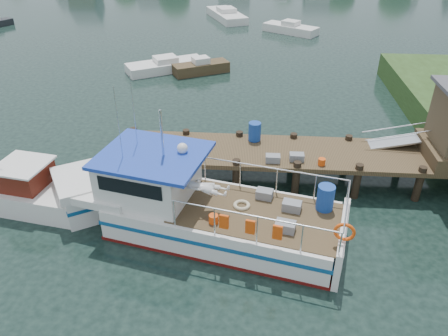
# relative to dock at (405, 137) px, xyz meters

# --- Properties ---
(ground_plane) EXTENTS (160.00, 160.00, 0.00)m
(ground_plane) POSITION_rel_dock_xyz_m (-6.51, -0.01, -2.24)
(ground_plane) COLOR black
(dock) EXTENTS (16.60, 3.00, 4.78)m
(dock) POSITION_rel_dock_xyz_m (0.00, 0.00, 0.00)
(dock) COLOR #483822
(dock) RESTS_ON ground
(lobster_boat) EXTENTS (11.70, 5.59, 5.65)m
(lobster_boat) POSITION_rel_dock_xyz_m (-8.71, -3.84, -1.22)
(lobster_boat) COLOR silver
(lobster_boat) RESTS_ON ground
(work_boat) EXTENTS (7.59, 3.32, 3.97)m
(work_boat) POSITION_rel_dock_xyz_m (-16.19, -2.68, -1.61)
(work_boat) COLOR silver
(work_boat) RESTS_ON ground
(moored_rowboat) EXTENTS (4.24, 3.15, 1.18)m
(moored_rowboat) POSITION_rel_dock_xyz_m (-10.43, 14.08, -1.80)
(moored_rowboat) COLOR #483822
(moored_rowboat) RESTS_ON ground
(moored_a) EXTENTS (5.97, 4.59, 1.06)m
(moored_a) POSITION_rel_dock_xyz_m (-13.10, 14.44, -1.85)
(moored_a) COLOR silver
(moored_a) RESTS_ON ground
(moored_b) EXTENTS (5.44, 4.36, 1.17)m
(moored_b) POSITION_rel_dock_xyz_m (-3.26, 26.51, -1.81)
(moored_b) COLOR silver
(moored_b) RESTS_ON ground
(moored_d) EXTENTS (5.03, 7.49, 1.21)m
(moored_d) POSITION_rel_dock_xyz_m (-9.88, 32.07, -1.79)
(moored_d) COLOR silver
(moored_d) RESTS_ON ground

